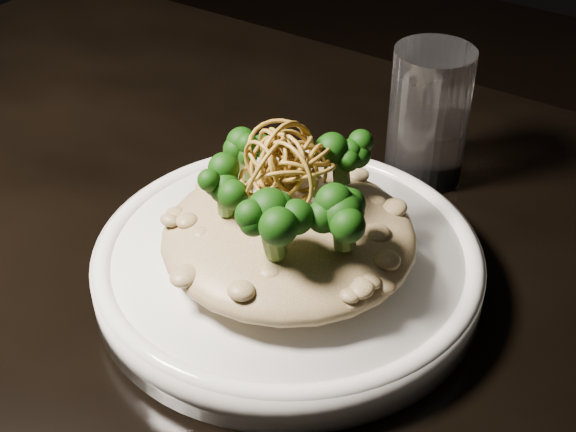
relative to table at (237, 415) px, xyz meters
The scene contains 7 objects.
table is the anchor object (origin of this frame).
plate 0.11m from the table, 86.38° to the left, with size 0.26×0.26×0.03m, color white.
risotto 0.14m from the table, 81.12° to the left, with size 0.16×0.16×0.04m, color brown.
broccoli 0.18m from the table, 80.64° to the left, with size 0.13×0.13×0.05m, color black, non-canonical shape.
cheese 0.17m from the table, 89.45° to the left, with size 0.06×0.06×0.02m, color silver.
shallots 0.19m from the table, 90.09° to the left, with size 0.04×0.04×0.03m, color brown, non-canonical shape.
drinking_glass 0.27m from the table, 84.71° to the left, with size 0.06×0.06×0.11m, color white.
Camera 1 is at (0.23, -0.28, 1.11)m, focal length 50.00 mm.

